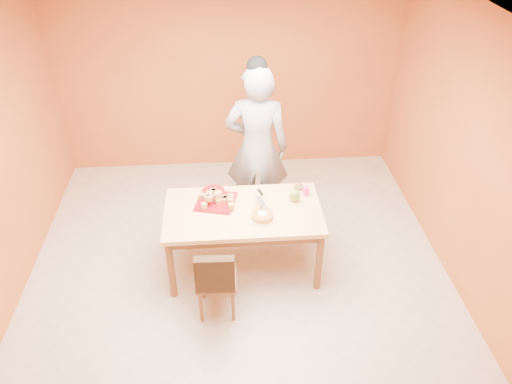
{
  "coord_description": "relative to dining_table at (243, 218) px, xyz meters",
  "views": [
    {
      "loc": [
        -0.12,
        -3.79,
        3.78
      ],
      "look_at": [
        0.2,
        0.3,
        0.96
      ],
      "focal_mm": 35.0,
      "sensor_mm": 36.0,
      "label": 1
    }
  ],
  "objects": [
    {
      "name": "wall_back",
      "position": [
        -0.06,
        2.23,
        0.68
      ],
      "size": [
        4.5,
        0.0,
        4.5
      ],
      "primitive_type": "plane",
      "rotation": [
        1.57,
        0.0,
        0.0
      ],
      "color": "#C5672D",
      "rests_on": "floor"
    },
    {
      "name": "checker_tin",
      "position": [
        0.62,
        0.35,
        0.11
      ],
      "size": [
        0.14,
        0.14,
        0.03
      ],
      "primitive_type": "cylinder",
      "rotation": [
        0.0,
        0.0,
        0.4
      ],
      "color": "#3D2110",
      "rests_on": "dining_table"
    },
    {
      "name": "dining_table",
      "position": [
        0.0,
        0.0,
        0.0
      ],
      "size": [
        1.6,
        0.9,
        0.76
      ],
      "color": "#F3C77F",
      "rests_on": "floor"
    },
    {
      "name": "dining_chair",
      "position": [
        -0.29,
        -0.62,
        -0.23
      ],
      "size": [
        0.4,
        0.46,
        0.83
      ],
      "rotation": [
        0.0,
        0.0,
        -0.04
      ],
      "color": "brown",
      "rests_on": "floor"
    },
    {
      "name": "sponge_cake",
      "position": [
        0.18,
        -0.16,
        0.13
      ],
      "size": [
        0.29,
        0.29,
        0.05
      ],
      "primitive_type": "cylinder",
      "rotation": [
        0.0,
        0.0,
        0.39
      ],
      "color": "orange",
      "rests_on": "white_cake_plate"
    },
    {
      "name": "pastry_pile",
      "position": [
        -0.27,
        0.15,
        0.17
      ],
      "size": [
        0.35,
        0.35,
        0.11
      ],
      "primitive_type": null,
      "color": "tan",
      "rests_on": "pastry_platter"
    },
    {
      "name": "egg_ornament",
      "position": [
        0.54,
        0.11,
        0.17
      ],
      "size": [
        0.12,
        0.1,
        0.14
      ],
      "primitive_type": "ellipsoid",
      "rotation": [
        0.0,
        0.0,
        0.05
      ],
      "color": "olive",
      "rests_on": "dining_table"
    },
    {
      "name": "floor",
      "position": [
        -0.06,
        -0.27,
        -0.67
      ],
      "size": [
        5.0,
        5.0,
        0.0
      ],
      "primitive_type": "plane",
      "color": "beige",
      "rests_on": "ground"
    },
    {
      "name": "cake_server",
      "position": [
        0.19,
        0.02,
        0.16
      ],
      "size": [
        0.11,
        0.23,
        0.01
      ],
      "primitive_type": "cube",
      "rotation": [
        0.0,
        0.0,
        0.32
      ],
      "color": "silver",
      "rests_on": "sponge_cake"
    },
    {
      "name": "ceiling",
      "position": [
        -0.06,
        -0.27,
        2.03
      ],
      "size": [
        5.0,
        5.0,
        0.0
      ],
      "primitive_type": "plane",
      "rotation": [
        3.14,
        0.0,
        0.0
      ],
      "color": "silver",
      "rests_on": "wall_back"
    },
    {
      "name": "white_cake_plate",
      "position": [
        0.18,
        -0.16,
        0.1
      ],
      "size": [
        0.29,
        0.29,
        0.01
      ],
      "primitive_type": "cylinder",
      "rotation": [
        0.0,
        0.0,
        0.15
      ],
      "color": "white",
      "rests_on": "dining_table"
    },
    {
      "name": "wall_right",
      "position": [
        2.19,
        -0.27,
        0.68
      ],
      "size": [
        0.0,
        5.0,
        5.0
      ],
      "primitive_type": "plane",
      "rotation": [
        1.57,
        0.0,
        -1.57
      ],
      "color": "#C5672D",
      "rests_on": "floor"
    },
    {
      "name": "person",
      "position": [
        0.21,
        0.84,
        0.33
      ],
      "size": [
        0.78,
        0.56,
        1.99
      ],
      "primitive_type": "imported",
      "rotation": [
        0.0,
        0.0,
        3.02
      ],
      "color": "gray",
      "rests_on": "floor"
    },
    {
      "name": "red_dinner_plate",
      "position": [
        -0.3,
        0.35,
        0.1
      ],
      "size": [
        0.32,
        0.32,
        0.01
      ],
      "primitive_type": "cylinder",
      "rotation": [
        0.0,
        0.0,
        -0.37
      ],
      "color": "maroon",
      "rests_on": "dining_table"
    },
    {
      "name": "pastry_platter",
      "position": [
        -0.27,
        0.15,
        0.11
      ],
      "size": [
        0.47,
        0.47,
        0.02
      ],
      "primitive_type": "cube",
      "rotation": [
        0.0,
        0.0,
        -0.25
      ],
      "color": "maroon",
      "rests_on": "dining_table"
    },
    {
      "name": "magenta_glass",
      "position": [
        0.68,
        0.23,
        0.14
      ],
      "size": [
        0.07,
        0.07,
        0.09
      ],
      "primitive_type": "cylinder",
      "rotation": [
        0.0,
        0.0,
        0.02
      ],
      "color": "#DF218C",
      "rests_on": "dining_table"
    }
  ]
}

